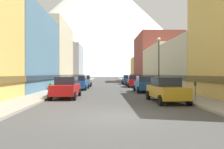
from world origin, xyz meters
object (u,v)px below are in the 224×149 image
(potted_plant_0, at_px, (51,86))
(car_right_3, at_px, (128,80))
(parking_meter_near, at_px, (195,88))
(car_right_0, at_px, (166,89))
(car_right_1, at_px, (145,84))
(car_right_2, at_px, (134,81))
(car_left_0, at_px, (66,87))
(car_left_2, at_px, (85,81))
(pedestrian_0, at_px, (69,81))
(streetlamp_right, at_px, (159,56))
(car_left_1, at_px, (80,83))

(potted_plant_0, bearing_deg, car_right_3, 55.58)
(parking_meter_near, bearing_deg, car_right_0, 169.45)
(car_right_1, xyz_separation_m, car_right_2, (0.00, 8.72, 0.00))
(car_left_0, distance_m, car_left_2, 16.43)
(car_left_0, xyz_separation_m, car_right_0, (7.60, -2.81, 0.00))
(car_right_3, height_order, pedestrian_0, pedestrian_0)
(car_left_2, height_order, pedestrian_0, pedestrian_0)
(potted_plant_0, xyz_separation_m, streetlamp_right, (12.35, -2.31, 3.45))
(car_left_0, bearing_deg, car_left_1, 90.01)
(car_left_1, xyz_separation_m, car_right_1, (7.60, -3.85, 0.00))
(car_left_1, xyz_separation_m, car_right_2, (7.60, 4.87, 0.00))
(potted_plant_0, bearing_deg, car_left_1, 27.75)
(car_left_1, distance_m, car_right_2, 9.03)
(car_right_2, height_order, pedestrian_0, pedestrian_0)
(car_left_0, relative_size, potted_plant_0, 5.42)
(car_left_0, xyz_separation_m, streetlamp_right, (9.15, 5.33, 3.09))
(car_right_2, bearing_deg, potted_plant_0, -148.75)
(car_right_1, relative_size, streetlamp_right, 0.76)
(car_right_1, bearing_deg, potted_plant_0, 168.67)
(car_right_2, xyz_separation_m, parking_meter_near, (1.95, -17.37, 0.11))
(car_left_0, height_order, car_right_3, same)
(car_right_3, bearing_deg, car_right_2, -89.98)
(potted_plant_0, distance_m, streetlamp_right, 13.03)
(car_right_2, distance_m, parking_meter_near, 17.48)
(car_left_2, height_order, streetlamp_right, streetlamp_right)
(car_right_2, distance_m, streetlamp_right, 9.52)
(car_left_0, relative_size, car_right_0, 0.99)
(car_right_3, xyz_separation_m, potted_plant_0, (-10.80, -15.76, -0.36))
(car_left_0, distance_m, car_right_2, 16.10)
(car_left_0, distance_m, potted_plant_0, 8.29)
(car_left_1, distance_m, car_right_0, 14.32)
(car_right_2, relative_size, pedestrian_0, 2.65)
(car_left_1, bearing_deg, car_right_0, -57.95)
(car_right_0, xyz_separation_m, car_right_2, (0.00, 17.01, 0.00))
(car_left_2, bearing_deg, potted_plant_0, -110.01)
(car_right_0, height_order, parking_meter_near, car_right_0)
(car_right_2, bearing_deg, pedestrian_0, 169.33)
(car_left_2, distance_m, car_right_1, 13.33)
(pedestrian_0, bearing_deg, car_left_2, 7.97)
(car_left_0, distance_m, car_right_1, 9.37)
(car_left_2, relative_size, pedestrian_0, 2.64)
(car_right_0, relative_size, car_right_1, 1.01)
(car_left_2, height_order, car_right_2, same)
(car_right_0, xyz_separation_m, potted_plant_0, (-10.80, 10.45, -0.36))
(car_right_1, bearing_deg, parking_meter_near, -77.30)
(potted_plant_0, bearing_deg, pedestrian_0, 84.93)
(car_right_0, distance_m, potted_plant_0, 15.03)
(parking_meter_near, bearing_deg, streetlamp_right, 92.69)
(car_right_0, xyz_separation_m, car_right_1, (0.00, 8.29, 0.00))
(car_left_2, bearing_deg, car_left_0, -90.00)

